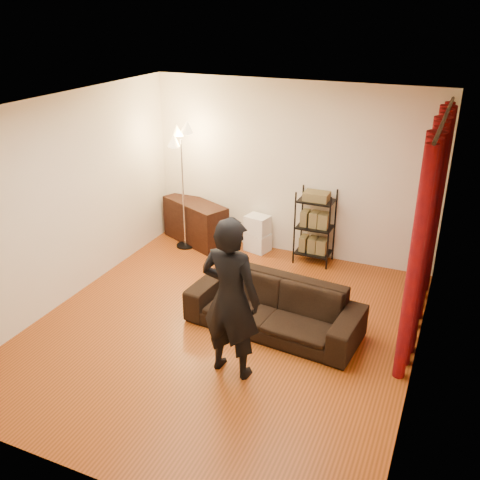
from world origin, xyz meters
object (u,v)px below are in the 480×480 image
at_px(person, 231,299).
at_px(floor_lamp, 183,189).
at_px(media_cabinet, 196,222).
at_px(wire_shelf, 315,227).
at_px(sofa, 274,307).
at_px(storage_boxes, 257,234).

distance_m(person, floor_lamp, 3.37).
relative_size(media_cabinet, floor_lamp, 0.60).
bearing_deg(floor_lamp, wire_shelf, 8.02).
relative_size(sofa, wire_shelf, 1.83).
bearing_deg(storage_boxes, floor_lamp, -164.88).
relative_size(sofa, media_cabinet, 1.76).
relative_size(sofa, floor_lamp, 1.06).
bearing_deg(sofa, floor_lamp, 147.07).
xyz_separation_m(person, wire_shelf, (0.05, 2.98, -0.32)).
xyz_separation_m(media_cabinet, storage_boxes, (1.08, 0.07, -0.05)).
relative_size(person, media_cabinet, 1.50).
height_order(person, storage_boxes, person).
relative_size(storage_boxes, wire_shelf, 0.52).
xyz_separation_m(person, storage_boxes, (-0.89, 2.99, -0.60)).
bearing_deg(sofa, media_cabinet, 142.38).
xyz_separation_m(sofa, storage_boxes, (-1.03, 2.04, -0.01)).
height_order(person, floor_lamp, floor_lamp).
xyz_separation_m(sofa, floor_lamp, (-2.18, 1.73, 0.69)).
xyz_separation_m(person, media_cabinet, (-1.97, 2.93, -0.55)).
relative_size(media_cabinet, storage_boxes, 1.99).
relative_size(person, floor_lamp, 0.90).
distance_m(storage_boxes, wire_shelf, 0.98).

